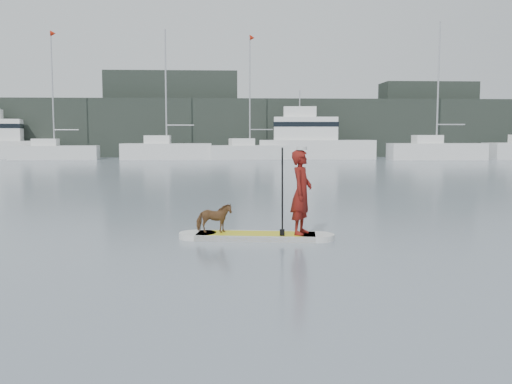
{
  "coord_description": "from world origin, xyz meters",
  "views": [
    {
      "loc": [
        -4.03,
        -8.46,
        2.17
      ],
      "look_at": [
        -3.44,
        3.43,
        1.0
      ],
      "focal_mm": 40.0,
      "sensor_mm": 36.0,
      "label": 1
    }
  ],
  "objects_px": {
    "sailboat_b": "(54,151)",
    "motor_yacht_a": "(311,139)",
    "paddler": "(301,192)",
    "paddleboard": "(256,236)",
    "sailboat_c": "(166,150)",
    "dog": "(214,218)",
    "sailboat_d": "(249,150)",
    "sailboat_e": "(435,150)"
  },
  "relations": [
    {
      "from": "dog",
      "to": "motor_yacht_a",
      "type": "xyz_separation_m",
      "value": [
        8.33,
        42.65,
        1.41
      ]
    },
    {
      "from": "paddleboard",
      "to": "sailboat_c",
      "type": "distance_m",
      "value": 41.98
    },
    {
      "from": "paddleboard",
      "to": "paddler",
      "type": "relative_size",
      "value": 1.86
    },
    {
      "from": "sailboat_c",
      "to": "motor_yacht_a",
      "type": "relative_size",
      "value": 1.07
    },
    {
      "from": "sailboat_c",
      "to": "sailboat_e",
      "type": "xyz_separation_m",
      "value": [
        24.82,
        -1.78,
        0.01
      ]
    },
    {
      "from": "paddler",
      "to": "motor_yacht_a",
      "type": "xyz_separation_m",
      "value": [
        6.5,
        42.89,
        0.84
      ]
    },
    {
      "from": "paddler",
      "to": "sailboat_e",
      "type": "height_order",
      "value": "sailboat_e"
    },
    {
      "from": "sailboat_d",
      "to": "motor_yacht_a",
      "type": "distance_m",
      "value": 6.19
    },
    {
      "from": "sailboat_c",
      "to": "sailboat_d",
      "type": "distance_m",
      "value": 7.76
    },
    {
      "from": "paddler",
      "to": "sailboat_c",
      "type": "distance_m",
      "value": 42.25
    },
    {
      "from": "sailboat_b",
      "to": "sailboat_c",
      "type": "height_order",
      "value": "sailboat_c"
    },
    {
      "from": "paddleboard",
      "to": "motor_yacht_a",
      "type": "height_order",
      "value": "motor_yacht_a"
    },
    {
      "from": "paddleboard",
      "to": "sailboat_e",
      "type": "relative_size",
      "value": 0.26
    },
    {
      "from": "sailboat_c",
      "to": "sailboat_b",
      "type": "bearing_deg",
      "value": 177.6
    },
    {
      "from": "paddleboard",
      "to": "motor_yacht_a",
      "type": "xyz_separation_m",
      "value": [
        7.44,
        42.77,
        1.78
      ]
    },
    {
      "from": "motor_yacht_a",
      "to": "paddler",
      "type": "bearing_deg",
      "value": -94.64
    },
    {
      "from": "paddler",
      "to": "dog",
      "type": "relative_size",
      "value": 2.38
    },
    {
      "from": "sailboat_b",
      "to": "motor_yacht_a",
      "type": "relative_size",
      "value": 1.05
    },
    {
      "from": "dog",
      "to": "sailboat_e",
      "type": "bearing_deg",
      "value": -30.96
    },
    {
      "from": "paddler",
      "to": "motor_yacht_a",
      "type": "distance_m",
      "value": 43.39
    },
    {
      "from": "paddler",
      "to": "dog",
      "type": "xyz_separation_m",
      "value": [
        -1.83,
        0.24,
        -0.57
      ]
    },
    {
      "from": "sailboat_c",
      "to": "motor_yacht_a",
      "type": "bearing_deg",
      "value": 4.51
    },
    {
      "from": "paddler",
      "to": "motor_yacht_a",
      "type": "relative_size",
      "value": 0.16
    },
    {
      "from": "sailboat_b",
      "to": "sailboat_c",
      "type": "relative_size",
      "value": 0.99
    },
    {
      "from": "paddleboard",
      "to": "sailboat_b",
      "type": "relative_size",
      "value": 0.28
    },
    {
      "from": "paddleboard",
      "to": "dog",
      "type": "xyz_separation_m",
      "value": [
        -0.89,
        0.12,
        0.37
      ]
    },
    {
      "from": "paddleboard",
      "to": "sailboat_d",
      "type": "distance_m",
      "value": 41.82
    },
    {
      "from": "paddler",
      "to": "sailboat_d",
      "type": "xyz_separation_m",
      "value": [
        0.47,
        41.91,
        -0.18
      ]
    },
    {
      "from": "dog",
      "to": "sailboat_e",
      "type": "distance_m",
      "value": 44.08
    },
    {
      "from": "dog",
      "to": "sailboat_b",
      "type": "distance_m",
      "value": 44.56
    },
    {
      "from": "sailboat_d",
      "to": "sailboat_e",
      "type": "height_order",
      "value": "sailboat_e"
    },
    {
      "from": "sailboat_e",
      "to": "dog",
      "type": "bearing_deg",
      "value": -114.26
    },
    {
      "from": "paddler",
      "to": "sailboat_e",
      "type": "distance_m",
      "value": 43.53
    },
    {
      "from": "sailboat_d",
      "to": "sailboat_e",
      "type": "relative_size",
      "value": 0.92
    },
    {
      "from": "paddleboard",
      "to": "paddler",
      "type": "bearing_deg",
      "value": -0.0
    },
    {
      "from": "paddler",
      "to": "sailboat_e",
      "type": "xyz_separation_m",
      "value": [
        17.54,
        39.83,
        -0.11
      ]
    },
    {
      "from": "sailboat_e",
      "to": "motor_yacht_a",
      "type": "xyz_separation_m",
      "value": [
        -11.04,
        3.06,
        0.95
      ]
    },
    {
      "from": "sailboat_b",
      "to": "sailboat_c",
      "type": "bearing_deg",
      "value": -6.23
    },
    {
      "from": "paddleboard",
      "to": "sailboat_e",
      "type": "bearing_deg",
      "value": 72.49
    },
    {
      "from": "sailboat_b",
      "to": "sailboat_d",
      "type": "relative_size",
      "value": 1.02
    },
    {
      "from": "sailboat_b",
      "to": "motor_yacht_a",
      "type": "distance_m",
      "value": 24.17
    },
    {
      "from": "sailboat_c",
      "to": "sailboat_e",
      "type": "bearing_deg",
      "value": -4.89
    }
  ]
}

